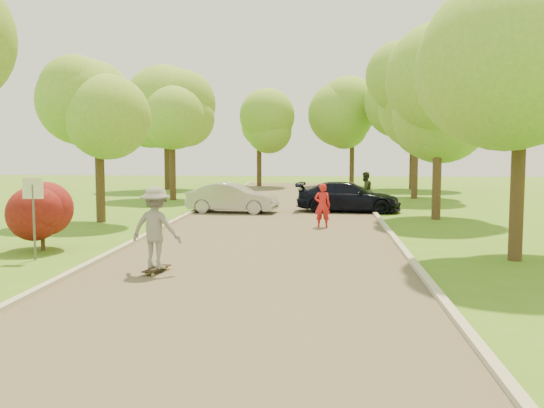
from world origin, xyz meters
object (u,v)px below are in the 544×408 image
(skateboarder, at_px, (156,227))
(person_olive, at_px, (365,190))
(dark_sedan, at_px, (348,197))
(silver_sedan, at_px, (232,198))
(person_striped, at_px, (322,206))
(street_sign, at_px, (33,201))
(longboard, at_px, (157,269))

(skateboarder, xyz_separation_m, person_olive, (5.95, 15.66, -0.21))
(dark_sedan, bearing_deg, silver_sedan, 102.86)
(skateboarder, xyz_separation_m, person_striped, (3.90, 8.45, -0.28))
(street_sign, relative_size, dark_sedan, 0.46)
(longboard, height_order, skateboarder, skateboarder)
(street_sign, relative_size, skateboarder, 1.13)
(silver_sedan, bearing_deg, person_olive, -60.60)
(person_olive, bearing_deg, dark_sedan, 23.02)
(person_olive, bearing_deg, person_striped, 33.44)
(skateboarder, bearing_deg, longboard, 57.85)
(dark_sedan, bearing_deg, street_sign, 149.47)
(dark_sedan, relative_size, longboard, 4.61)
(dark_sedan, relative_size, person_olive, 2.68)
(silver_sedan, xyz_separation_m, skateboarder, (0.15, -13.11, 0.43))
(silver_sedan, bearing_deg, dark_sedan, -74.75)
(longboard, bearing_deg, silver_sedan, -76.49)
(dark_sedan, distance_m, person_olive, 1.98)
(person_striped, bearing_deg, longboard, 67.01)
(silver_sedan, relative_size, person_striped, 2.48)
(street_sign, xyz_separation_m, person_striped, (7.55, 7.07, -0.75))
(street_sign, distance_m, silver_sedan, 12.28)
(dark_sedan, xyz_separation_m, person_striped, (-1.18, -5.44, 0.13))
(longboard, xyz_separation_m, skateboarder, (0.00, 0.00, 0.98))
(person_striped, bearing_deg, skateboarder, 67.01)
(street_sign, distance_m, person_olive, 17.22)
(street_sign, bearing_deg, person_striped, 43.14)
(silver_sedan, xyz_separation_m, person_striped, (4.05, -4.66, 0.15))
(longboard, bearing_deg, person_striped, -101.91)
(silver_sedan, xyz_separation_m, longboard, (0.15, -13.11, -0.56))
(longboard, distance_m, skateboarder, 0.98)
(longboard, bearing_deg, person_olive, -97.96)
(dark_sedan, height_order, person_olive, person_olive)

